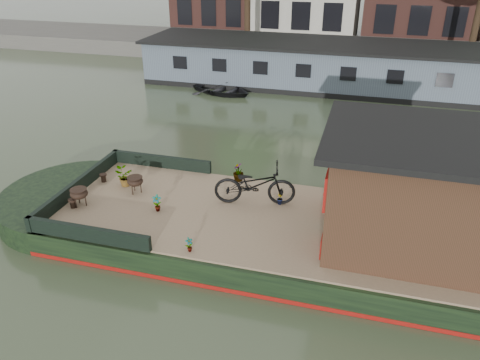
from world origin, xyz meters
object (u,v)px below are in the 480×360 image
(bicycle, at_px, (255,184))
(dinghy, at_px, (222,87))
(potted_plant_a, at_px, (157,203))
(brazier_rear, at_px, (136,185))
(brazier_front, at_px, (80,197))
(cabin, at_px, (418,189))

(bicycle, height_order, dinghy, bicycle)
(potted_plant_a, distance_m, brazier_rear, 1.15)
(brazier_front, relative_size, brazier_rear, 1.03)
(cabin, distance_m, brazier_front, 7.75)
(cabin, bearing_deg, dinghy, 124.51)
(potted_plant_a, height_order, brazier_rear, brazier_rear)
(bicycle, xyz_separation_m, dinghy, (-4.30, 10.86, -0.86))
(dinghy, bearing_deg, cabin, -126.25)
(brazier_front, height_order, brazier_rear, brazier_front)
(brazier_front, bearing_deg, bicycle, 17.48)
(bicycle, bearing_deg, brazier_front, 95.05)
(potted_plant_a, xyz_separation_m, brazier_rear, (-0.92, 0.70, 0.01))
(dinghy, bearing_deg, brazier_rear, -154.44)
(brazier_front, bearing_deg, potted_plant_a, 8.21)
(cabin, distance_m, bicycle, 3.73)
(brazier_rear, relative_size, dinghy, 0.15)
(cabin, relative_size, dinghy, 1.34)
(bicycle, relative_size, brazier_rear, 4.42)
(potted_plant_a, height_order, dinghy, potted_plant_a)
(brazier_front, relative_size, dinghy, 0.15)
(potted_plant_a, bearing_deg, dinghy, 100.29)
(cabin, distance_m, potted_plant_a, 5.85)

